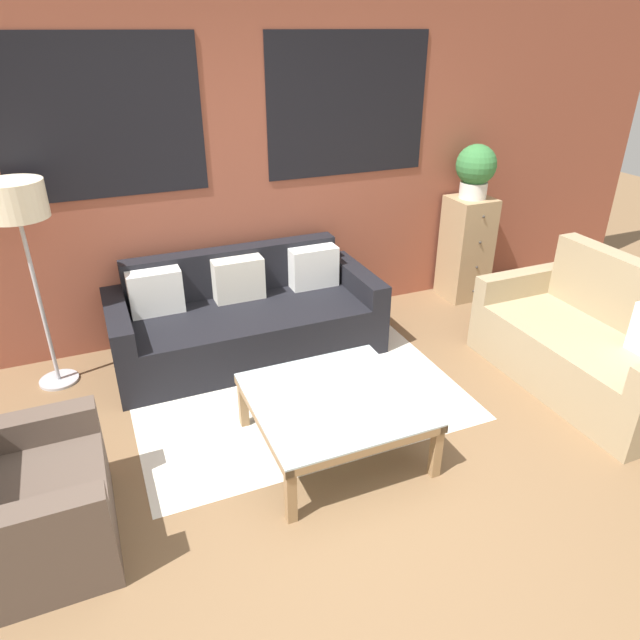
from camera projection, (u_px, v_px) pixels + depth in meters
The scene contains 10 objects.
ground_plane at pixel (372, 509), 3.14m from camera, with size 16.00×16.00×0.00m, color brown.
wall_back_brick at pixel (236, 163), 4.49m from camera, with size 8.40×0.09×2.80m.
rug at pixel (298, 395), 4.11m from camera, with size 2.28×1.57×0.00m.
couch_dark at pixel (246, 319), 4.57m from camera, with size 2.08×0.88×0.78m.
settee_vintage at pixel (591, 347), 4.12m from camera, with size 0.80×1.59×0.92m.
armchair_corner at pixel (15, 509), 2.77m from camera, with size 0.80×0.85×0.84m.
coffee_table at pixel (334, 404), 3.45m from camera, with size 0.97×0.97×0.39m.
floor_lamp at pixel (17, 211), 3.68m from camera, with size 0.39×0.39×1.50m.
drawer_cabinet at pixel (466, 248), 5.43m from camera, with size 0.38×0.40×0.98m.
potted_plant at pixel (476, 169), 5.08m from camera, with size 0.36×0.36×0.48m.
Camera 1 is at (-1.16, -2.02, 2.37)m, focal length 32.00 mm.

